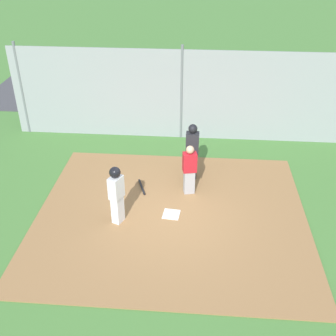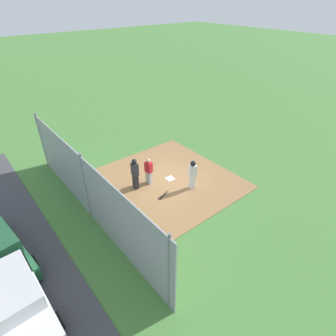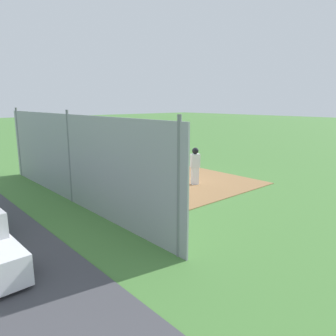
# 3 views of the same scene
# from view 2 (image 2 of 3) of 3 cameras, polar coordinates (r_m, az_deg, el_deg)

# --- Properties ---
(ground_plane) EXTENTS (140.00, 140.00, 0.00)m
(ground_plane) POSITION_cam_2_polar(r_m,az_deg,el_deg) (15.52, 0.39, -2.31)
(ground_plane) COLOR #477A38
(dirt_infield) EXTENTS (7.20, 6.40, 0.03)m
(dirt_infield) POSITION_cam_2_polar(r_m,az_deg,el_deg) (15.51, 0.39, -2.26)
(dirt_infield) COLOR olive
(dirt_infield) RESTS_ON ground_plane
(home_plate) EXTENTS (0.48, 0.48, 0.02)m
(home_plate) POSITION_cam_2_polar(r_m,az_deg,el_deg) (15.50, 0.40, -2.19)
(home_plate) COLOR white
(home_plate) RESTS_ON dirt_infield
(catcher) EXTENTS (0.43, 0.34, 1.52)m
(catcher) POSITION_cam_2_polar(r_m,az_deg,el_deg) (14.79, -3.99, -0.55)
(catcher) COLOR #9E9EA3
(catcher) RESTS_ON dirt_infield
(umpire) EXTENTS (0.38, 0.26, 1.78)m
(umpire) POSITION_cam_2_polar(r_m,az_deg,el_deg) (14.36, -6.80, -1.08)
(umpire) COLOR black
(umpire) RESTS_ON dirt_infield
(runner) EXTENTS (0.39, 0.45, 1.64)m
(runner) POSITION_cam_2_polar(r_m,az_deg,el_deg) (14.36, 5.06, -0.99)
(runner) COLOR silver
(runner) RESTS_ON dirt_infield
(baseball_bat) EXTENTS (0.32, 0.77, 0.06)m
(baseball_bat) POSITION_cam_2_polar(r_m,az_deg,el_deg) (14.26, -0.92, -5.60)
(baseball_bat) COLOR black
(baseball_bat) RESTS_ON dirt_infield
(backstop_fence) EXTENTS (12.00, 0.10, 3.35)m
(backstop_fence) POSITION_cam_2_polar(r_m,az_deg,el_deg) (12.66, -16.37, -3.97)
(backstop_fence) COLOR #93999E
(backstop_fence) RESTS_ON ground_plane
(parked_car_white) EXTENTS (4.24, 1.96, 1.28)m
(parked_car_white) POSITION_cam_2_polar(r_m,az_deg,el_deg) (10.87, -29.30, -22.69)
(parked_car_white) COLOR silver
(parked_car_white) RESTS_ON parking_lot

